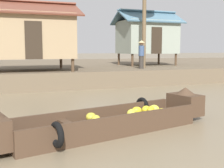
{
  "coord_description": "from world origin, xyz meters",
  "views": [
    {
      "loc": [
        -2.55,
        -0.5,
        1.98
      ],
      "look_at": [
        0.19,
        6.63,
        1.09
      ],
      "focal_mm": 46.65,
      "sensor_mm": 36.0,
      "label": 1
    }
  ],
  "objects_px": {
    "stilt_house_left": "(30,35)",
    "vendor_person": "(141,53)",
    "fishing_skiff_distant": "(213,73)",
    "stilt_house_mid_left": "(147,36)",
    "banana_boat": "(110,120)"
  },
  "relations": [
    {
      "from": "stilt_house_left",
      "to": "vendor_person",
      "type": "bearing_deg",
      "value": -5.71
    },
    {
      "from": "stilt_house_left",
      "to": "vendor_person",
      "type": "height_order",
      "value": "stilt_house_left"
    },
    {
      "from": "fishing_skiff_distant",
      "to": "vendor_person",
      "type": "xyz_separation_m",
      "value": [
        -6.84,
        -1.81,
        1.48
      ]
    },
    {
      "from": "stilt_house_mid_left",
      "to": "vendor_person",
      "type": "bearing_deg",
      "value": -122.21
    },
    {
      "from": "banana_boat",
      "to": "vendor_person",
      "type": "bearing_deg",
      "value": 59.1
    },
    {
      "from": "banana_boat",
      "to": "vendor_person",
      "type": "relative_size",
      "value": 3.6
    },
    {
      "from": "banana_boat",
      "to": "stilt_house_mid_left",
      "type": "relative_size",
      "value": 1.32
    },
    {
      "from": "fishing_skiff_distant",
      "to": "stilt_house_left",
      "type": "height_order",
      "value": "stilt_house_left"
    },
    {
      "from": "stilt_house_mid_left",
      "to": "stilt_house_left",
      "type": "bearing_deg",
      "value": -161.24
    },
    {
      "from": "stilt_house_left",
      "to": "stilt_house_mid_left",
      "type": "bearing_deg",
      "value": 18.76
    },
    {
      "from": "fishing_skiff_distant",
      "to": "stilt_house_left",
      "type": "distance_m",
      "value": 13.38
    },
    {
      "from": "banana_boat",
      "to": "stilt_house_mid_left",
      "type": "bearing_deg",
      "value": 58.73
    },
    {
      "from": "fishing_skiff_distant",
      "to": "stilt_house_left",
      "type": "relative_size",
      "value": 0.9
    },
    {
      "from": "stilt_house_left",
      "to": "vendor_person",
      "type": "distance_m",
      "value": 6.37
    },
    {
      "from": "banana_boat",
      "to": "stilt_house_left",
      "type": "bearing_deg",
      "value": 95.25
    }
  ]
}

